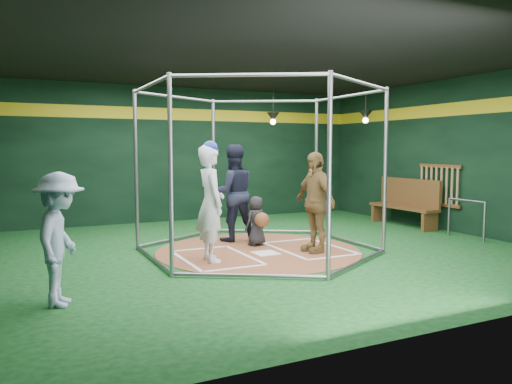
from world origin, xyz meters
name	(u,v)px	position (x,y,z in m)	size (l,w,h in m)	color
room_shell	(258,157)	(0.00, 0.01, 1.75)	(10.10, 9.10, 3.53)	#0D3D15
clay_disc	(258,251)	(0.00, 0.00, 0.01)	(3.80, 3.80, 0.01)	brown
home_plate	(266,253)	(0.00, -0.30, 0.02)	(0.43, 0.43, 0.01)	white
batter_box_left	(216,258)	(-0.95, -0.25, 0.02)	(1.17, 1.77, 0.01)	white
batter_box_right	(309,248)	(0.95, -0.25, 0.02)	(1.17, 1.77, 0.01)	white
batting_cage	(258,171)	(0.00, 0.00, 1.50)	(4.05, 4.67, 3.00)	gray
bat_rack	(439,185)	(4.93, 0.40, 1.05)	(0.07, 1.25, 0.98)	brown
pendant_lamp_near	(273,117)	(2.20, 3.60, 2.74)	(0.34, 0.34, 0.90)	black
pendant_lamp_far	(366,116)	(4.00, 2.00, 2.74)	(0.34, 0.34, 0.90)	black
batter_figure	(211,202)	(-1.10, -0.42, 1.01)	(0.51, 0.74, 2.03)	silver
visitor_leopard	(315,202)	(0.90, -0.53, 0.93)	(1.08, 0.45, 1.84)	#A98748
catcher_figure	(257,221)	(0.18, 0.43, 0.50)	(0.54, 0.60, 0.97)	black
umpire	(233,193)	(-0.03, 1.14, 1.00)	(0.96, 0.75, 1.98)	black
bystander_blue	(60,239)	(-3.58, -1.84, 0.82)	(1.05, 0.61, 1.63)	#A6BADC
dugout_bench	(406,202)	(4.64, 1.17, 0.60)	(0.47, 2.01, 1.17)	brown
steel_railing	(466,212)	(4.55, -0.74, 0.56)	(0.05, 0.97, 0.84)	gray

